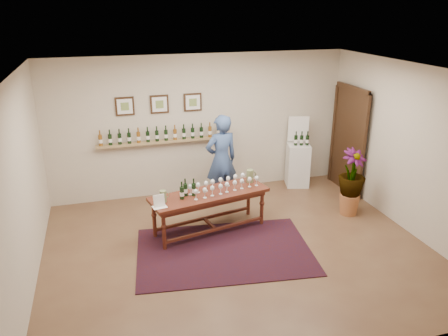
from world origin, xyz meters
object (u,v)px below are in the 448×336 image
object	(u,v)px
potted_plant	(351,182)
person	(221,160)
tasting_table	(209,199)
display_pedestal	(298,165)

from	to	relation	value
potted_plant	person	size ratio (longest dim) A/B	0.61
tasting_table	person	size ratio (longest dim) A/B	1.18
display_pedestal	tasting_table	bearing A→B (deg)	-147.91
tasting_table	potted_plant	bearing A→B (deg)	-13.93
potted_plant	tasting_table	bearing A→B (deg)	177.92
tasting_table	potted_plant	xyz separation A→B (m)	(2.64, -0.10, 0.03)
potted_plant	person	bearing A→B (deg)	151.94
tasting_table	potted_plant	size ratio (longest dim) A/B	1.93
tasting_table	display_pedestal	distance (m)	2.73
tasting_table	person	distance (m)	1.19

